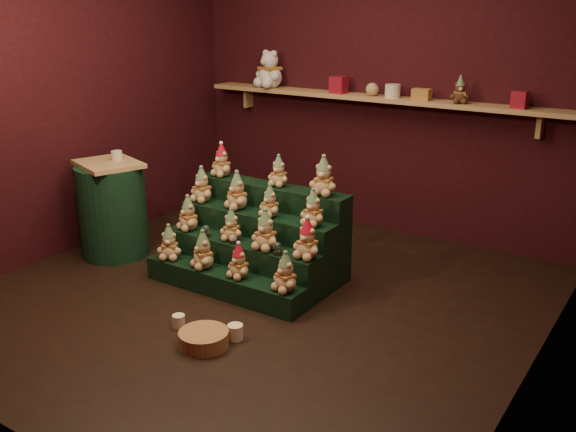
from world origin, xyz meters
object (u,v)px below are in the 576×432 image
Objects in this scene: riser_tier_front at (223,283)px; mug_right at (235,332)px; brown_bear at (460,90)px; snow_globe_b at (232,238)px; mini_christmas_tree at (165,259)px; snow_globe_a at (206,231)px; white_bear at (270,64)px; wicker_basket at (204,339)px; mug_left at (179,321)px; snow_globe_c at (278,249)px; side_table at (113,209)px.

riser_tier_front is 0.72m from mug_right.
snow_globe_b is at bearing -149.58° from brown_bear.
mini_christmas_tree is 2.86m from brown_bear.
snow_globe_a is 2.18m from white_bear.
mug_right reaches higher than wicker_basket.
mini_christmas_tree is 0.68× the size of white_bear.
wicker_basket reaches higher than mug_left.
snow_globe_c is (0.40, 0.16, 0.32)m from riser_tier_front.
snow_globe_a is 0.29× the size of wicker_basket.
side_table is at bearing -177.85° from snow_globe_a.
snow_globe_a is 2.46m from brown_bear.
snow_globe_b is at bearing 180.00° from snow_globe_c.
white_bear is at bearing 126.39° from snow_globe_c.
brown_bear is at bearing 48.99° from mini_christmas_tree.
side_table is 9.59× the size of mug_left.
white_bear reaches higher than mug_left.
brown_bear is (2.41, 1.80, 1.01)m from side_table.
brown_bear is (1.00, 2.51, 1.39)m from mug_left.
brown_bear is (1.08, 1.92, 1.34)m from riser_tier_front.
mini_christmas_tree is at bearing 139.72° from mug_left.
white_bear is (0.43, 1.80, 1.14)m from side_table.
riser_tier_front is at bearing -146.84° from brown_bear.
mini_christmas_tree is at bearing -158.41° from brown_bear.
mug_right is (0.11, -0.67, -0.36)m from snow_globe_c.
snow_globe_b is at bearing 98.09° from mug_left.
mini_christmas_tree is at bearing -170.21° from snow_globe_c.
mug_right is (0.81, -0.67, -0.36)m from snow_globe_a.
mug_left is at bearing -81.91° from snow_globe_b.
snow_globe_a is at bearing -155.47° from brown_bear.
white_bear reaches higher than snow_globe_b.
side_table is 2.17m from white_bear.
snow_globe_c is at bearing 99.71° from mug_right.
snow_globe_a is at bearing 140.56° from mug_right.
mug_left is at bearing -63.23° from snow_globe_a.
snow_globe_c is 2.47m from white_bear.
side_table is 2.57× the size of wicker_basket.
riser_tier_front is 2.58m from brown_bear.
snow_globe_c is at bearing -0.00° from snow_globe_b.
brown_bear is (0.57, 2.43, 1.38)m from mug_right.
mug_right is 2.85m from brown_bear.
mug_left is 0.27× the size of wicker_basket.
snow_globe_a reaches higher than mini_christmas_tree.
snow_globe_a is 1.18× the size of snow_globe_b.
snow_globe_c is 0.29× the size of wicker_basket.
side_table is at bearing 169.66° from mini_christmas_tree.
snow_globe_b is at bearing -46.73° from white_bear.
mug_left is at bearing -139.16° from brown_bear.
brown_bear is at bearing 16.92° from white_bear.
snow_globe_b is (-0.02, 0.16, 0.31)m from riser_tier_front.
riser_tier_front is 6.24× the size of brown_bear.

